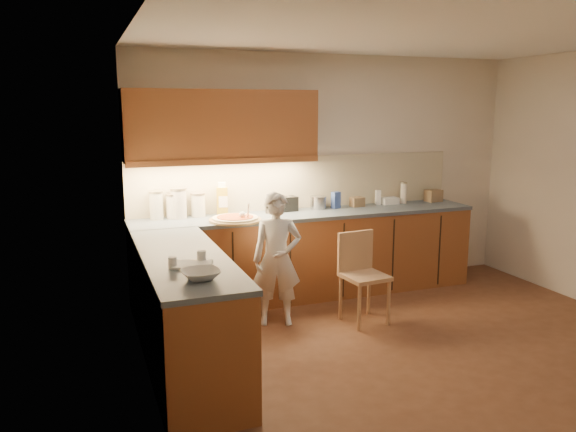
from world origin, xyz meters
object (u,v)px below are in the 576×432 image
Objects in this scene: pizza_on_board at (235,219)px; child at (277,259)px; oil_jug at (222,200)px; wooden_chair at (361,270)px; toaster at (286,204)px.

pizza_on_board is 0.63m from child.
oil_jug reaches higher than pizza_on_board.
oil_jug reaches higher than wooden_chair.
wooden_chair is 3.31× the size of toaster.
pizza_on_board reaches higher than wooden_chair.
oil_jug is 1.33× the size of toaster.
wooden_chair is at bearing -43.67° from oil_jug.
wooden_chair is (0.78, -0.20, -0.13)m from child.
pizza_on_board is 1.50× the size of oil_jug.
toaster is at bearing -2.01° from oil_jug.
toaster is (0.69, -0.02, -0.08)m from oil_jug.
wooden_chair is at bearing -32.83° from pizza_on_board.
pizza_on_board reaches higher than toaster.
wooden_chair is 1.20m from toaster.
child reaches higher than pizza_on_board.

